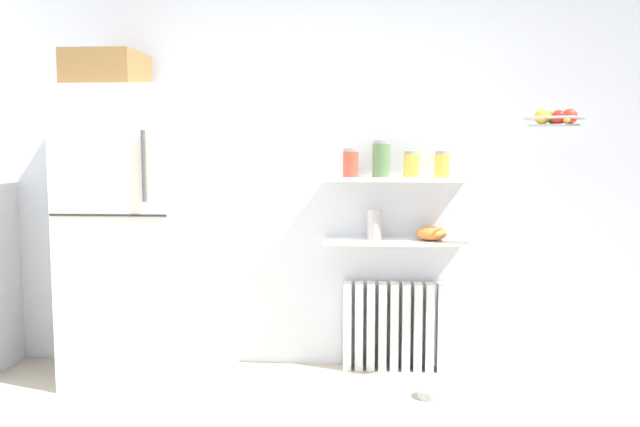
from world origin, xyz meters
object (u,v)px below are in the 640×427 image
storage_jar_1 (381,159)px  storage_jar_0 (351,163)px  refrigerator (128,227)px  hanging_fruit_basket (555,119)px  vase (375,225)px  pet_food_bowl (431,393)px  storage_jar_2 (411,164)px  shelf_bowl (431,233)px  radiator (394,326)px  storage_jar_3 (442,164)px

storage_jar_1 → storage_jar_0: bearing=180.0°
refrigerator → storage_jar_0: size_ratio=11.16×
refrigerator → hanging_fruit_basket: size_ratio=5.76×
vase → pet_food_bowl: vase is taller
storage_jar_2 → hanging_fruit_basket: size_ratio=0.47×
shelf_bowl → hanging_fruit_basket: hanging_fruit_basket is taller
shelf_bowl → hanging_fruit_basket: (0.66, -0.31, 0.70)m
refrigerator → radiator: 1.80m
vase → hanging_fruit_basket: size_ratio=0.55×
storage_jar_0 → hanging_fruit_basket: (1.17, -0.31, 0.26)m
storage_jar_0 → storage_jar_2: bearing=0.0°
storage_jar_0 → vase: 0.42m
vase → storage_jar_0: bearing=180.0°
storage_jar_1 → storage_jar_2: 0.19m
refrigerator → pet_food_bowl: size_ratio=12.15×
pet_food_bowl → shelf_bowl: bearing=86.2°
refrigerator → shelf_bowl: bearing=6.5°
storage_jar_0 → vase: bearing=0.0°
pet_food_bowl → hanging_fruit_basket: bearing=11.1°
storage_jar_2 → hanging_fruit_basket: bearing=-21.7°
storage_jar_2 → shelf_bowl: size_ratio=0.84×
storage_jar_3 → hanging_fruit_basket: hanging_fruit_basket is taller
hanging_fruit_basket → refrigerator: bearing=177.8°
shelf_bowl → radiator: bearing=172.5°
refrigerator → vase: 1.54m
refrigerator → storage_jar_1: size_ratio=8.74×
storage_jar_3 → shelf_bowl: 0.44m
storage_jar_1 → storage_jar_2: (0.19, 0.00, -0.03)m
storage_jar_3 → vase: size_ratio=0.85×
storage_jar_1 → storage_jar_3: 0.38m
storage_jar_1 → radiator: bearing=17.5°
storage_jar_0 → pet_food_bowl: storage_jar_0 is taller
pet_food_bowl → hanging_fruit_basket: 1.73m
radiator → hanging_fruit_basket: bearing=-21.2°
storage_jar_3 → pet_food_bowl: 1.39m
storage_jar_3 → refrigerator: bearing=-173.7°
radiator → refrigerator: bearing=-171.6°
refrigerator → storage_jar_1: (1.56, 0.21, 0.42)m
storage_jar_2 → vase: 0.44m
refrigerator → storage_jar_1: 1.63m
shelf_bowl → storage_jar_0: bearing=180.0°
storage_jar_0 → vase: storage_jar_0 is taller
refrigerator → storage_jar_2: size_ratio=12.26×
shelf_bowl → pet_food_bowl: shelf_bowl is taller
refrigerator → pet_food_bowl: bearing=-7.2°
storage_jar_1 → shelf_bowl: size_ratio=1.18×
radiator → pet_food_bowl: (0.20, -0.48, -0.26)m
radiator → storage_jar_0: (-0.29, -0.03, 1.06)m
storage_jar_1 → shelf_bowl: 0.57m
vase → storage_jar_3: bearing=0.0°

